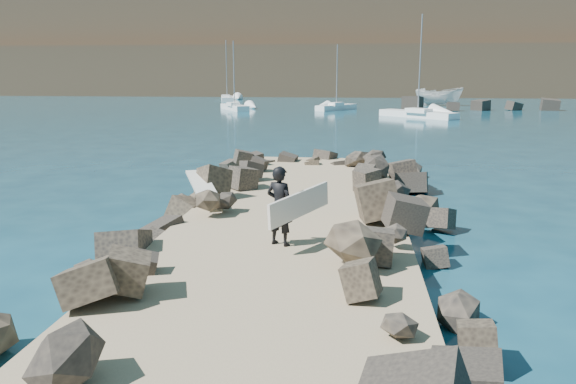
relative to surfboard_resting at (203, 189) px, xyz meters
name	(u,v)px	position (x,y,z in m)	size (l,w,h in m)	color
ground	(292,238)	(2.83, -1.22, -1.04)	(800.00, 800.00, 0.00)	#0F384C
jetty	(283,249)	(2.83, -3.22, -0.74)	(6.00, 26.00, 0.60)	#8C7759
riprap_left	(172,232)	(-0.07, -2.72, -0.54)	(2.60, 22.00, 1.00)	black
riprap_right	(404,239)	(5.73, -2.72, -0.54)	(2.60, 22.00, 1.00)	black
headland	(384,33)	(12.83, 158.78, 14.96)	(360.00, 140.00, 32.00)	#2D4919
surfboard_resting	(203,189)	(0.00, 0.00, 0.00)	(0.59, 2.37, 0.08)	silver
boat_imported	(439,96)	(16.16, 64.80, 0.22)	(2.46, 6.54, 2.52)	silver
surfer_with_board	(283,206)	(2.89, -3.80, 0.48)	(1.44, 2.00, 1.82)	black
sailboat_f	(558,95)	(42.65, 96.44, -0.69)	(1.19, 5.03, 6.26)	white
sailboat_e	(227,99)	(-16.22, 75.18, -0.69)	(3.76, 8.40, 9.78)	white
sailboat_a	(234,107)	(-10.05, 51.88, -0.69)	(4.73, 6.79, 8.37)	white
sailboat_b	(336,107)	(2.33, 53.32, -0.69)	(4.98, 6.12, 7.92)	white
sailboat_c	(418,114)	(10.94, 42.62, -0.69)	(7.58, 7.39, 10.30)	white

